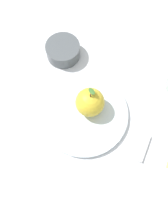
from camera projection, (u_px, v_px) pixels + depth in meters
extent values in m
plane|color=silver|center=(102.00, 115.00, 0.62)|extent=(2.40, 2.40, 0.00)
cylinder|color=silver|center=(84.00, 114.00, 0.61)|extent=(0.24, 0.24, 0.01)
torus|color=silver|center=(84.00, 113.00, 0.61)|extent=(0.24, 0.24, 0.01)
sphere|color=gold|center=(90.00, 102.00, 0.57)|extent=(0.08, 0.08, 0.08)
cylinder|color=#4C3319|center=(90.00, 96.00, 0.53)|extent=(0.00, 0.00, 0.01)
ellipsoid|color=#386628|center=(92.00, 91.00, 0.53)|extent=(0.02, 0.03, 0.01)
cylinder|color=#4C5156|center=(63.00, 51.00, 0.66)|extent=(0.10, 0.10, 0.04)
torus|color=#4C5156|center=(63.00, 47.00, 0.64)|extent=(0.10, 0.10, 0.01)
cylinder|color=#3D4145|center=(63.00, 47.00, 0.65)|extent=(0.08, 0.08, 0.01)
cube|color=silver|center=(155.00, 115.00, 0.61)|extent=(0.13, 0.03, 0.00)
cube|color=silver|center=(144.00, 148.00, 0.58)|extent=(0.08, 0.02, 0.01)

